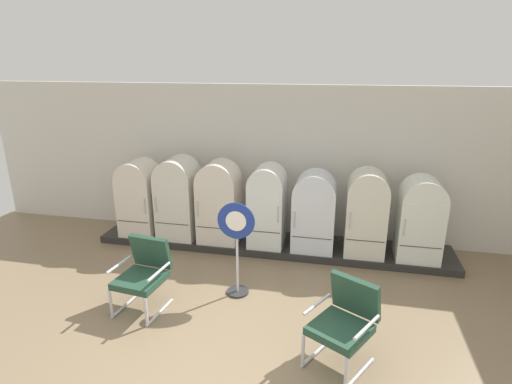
{
  "coord_description": "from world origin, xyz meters",
  "views": [
    {
      "loc": [
        1.13,
        -3.59,
        3.22
      ],
      "look_at": [
        -0.22,
        2.75,
        1.12
      ],
      "focal_mm": 28.55,
      "sensor_mm": 36.0,
      "label": 1
    }
  ],
  "objects_px": {
    "refrigerator_3": "(267,203)",
    "armchair_right": "(345,319)",
    "refrigerator_1": "(178,195)",
    "refrigerator_5": "(366,210)",
    "armchair_left": "(144,271)",
    "refrigerator_2": "(219,200)",
    "refrigerator_0": "(139,195)",
    "refrigerator_4": "(314,210)",
    "sign_stand": "(237,248)",
    "refrigerator_6": "(420,217)"
  },
  "relations": [
    {
      "from": "refrigerator_3",
      "to": "armchair_right",
      "type": "relative_size",
      "value": 1.47
    },
    {
      "from": "refrigerator_1",
      "to": "refrigerator_3",
      "type": "relative_size",
      "value": 1.04
    },
    {
      "from": "refrigerator_1",
      "to": "refrigerator_5",
      "type": "distance_m",
      "value": 3.3
    },
    {
      "from": "refrigerator_1",
      "to": "armchair_left",
      "type": "relative_size",
      "value": 1.52
    },
    {
      "from": "refrigerator_1",
      "to": "refrigerator_5",
      "type": "bearing_deg",
      "value": -0.33
    },
    {
      "from": "refrigerator_2",
      "to": "armchair_left",
      "type": "xyz_separation_m",
      "value": [
        -0.44,
        -2.04,
        -0.36
      ]
    },
    {
      "from": "refrigerator_0",
      "to": "refrigerator_4",
      "type": "distance_m",
      "value": 3.2
    },
    {
      "from": "refrigerator_3",
      "to": "refrigerator_5",
      "type": "bearing_deg",
      "value": 0.06
    },
    {
      "from": "sign_stand",
      "to": "refrigerator_6",
      "type": "bearing_deg",
      "value": 29.29
    },
    {
      "from": "refrigerator_4",
      "to": "armchair_left",
      "type": "relative_size",
      "value": 1.41
    },
    {
      "from": "refrigerator_3",
      "to": "refrigerator_6",
      "type": "height_order",
      "value": "refrigerator_3"
    },
    {
      "from": "refrigerator_1",
      "to": "sign_stand",
      "type": "relative_size",
      "value": 1.06
    },
    {
      "from": "refrigerator_1",
      "to": "armchair_left",
      "type": "bearing_deg",
      "value": -80.65
    },
    {
      "from": "refrigerator_5",
      "to": "armchair_right",
      "type": "distance_m",
      "value": 2.63
    },
    {
      "from": "refrigerator_2",
      "to": "refrigerator_5",
      "type": "distance_m",
      "value": 2.52
    },
    {
      "from": "refrigerator_0",
      "to": "armchair_left",
      "type": "bearing_deg",
      "value": -62.01
    },
    {
      "from": "refrigerator_3",
      "to": "refrigerator_6",
      "type": "relative_size",
      "value": 1.04
    },
    {
      "from": "refrigerator_3",
      "to": "armchair_right",
      "type": "bearing_deg",
      "value": -62.49
    },
    {
      "from": "refrigerator_2",
      "to": "refrigerator_6",
      "type": "relative_size",
      "value": 1.07
    },
    {
      "from": "refrigerator_0",
      "to": "refrigerator_6",
      "type": "bearing_deg",
      "value": -0.1
    },
    {
      "from": "refrigerator_0",
      "to": "refrigerator_4",
      "type": "relative_size",
      "value": 1.02
    },
    {
      "from": "armchair_right",
      "to": "refrigerator_0",
      "type": "bearing_deg",
      "value": 145.37
    },
    {
      "from": "refrigerator_1",
      "to": "refrigerator_2",
      "type": "xyz_separation_m",
      "value": [
        0.78,
        -0.05,
        -0.01
      ]
    },
    {
      "from": "refrigerator_0",
      "to": "refrigerator_1",
      "type": "height_order",
      "value": "refrigerator_1"
    },
    {
      "from": "refrigerator_0",
      "to": "sign_stand",
      "type": "distance_m",
      "value": 2.7
    },
    {
      "from": "refrigerator_3",
      "to": "refrigerator_5",
      "type": "relative_size",
      "value": 1.0
    },
    {
      "from": "refrigerator_1",
      "to": "refrigerator_6",
      "type": "relative_size",
      "value": 1.08
    },
    {
      "from": "refrigerator_4",
      "to": "armchair_right",
      "type": "height_order",
      "value": "refrigerator_4"
    },
    {
      "from": "refrigerator_2",
      "to": "refrigerator_4",
      "type": "xyz_separation_m",
      "value": [
        1.66,
        0.01,
        -0.05
      ]
    },
    {
      "from": "refrigerator_6",
      "to": "armchair_right",
      "type": "distance_m",
      "value": 2.84
    },
    {
      "from": "refrigerator_2",
      "to": "armchair_right",
      "type": "bearing_deg",
      "value": -49.23
    },
    {
      "from": "refrigerator_1",
      "to": "refrigerator_4",
      "type": "distance_m",
      "value": 2.45
    },
    {
      "from": "refrigerator_5",
      "to": "sign_stand",
      "type": "relative_size",
      "value": 1.02
    },
    {
      "from": "refrigerator_3",
      "to": "armchair_left",
      "type": "distance_m",
      "value": 2.46
    },
    {
      "from": "armchair_right",
      "to": "refrigerator_1",
      "type": "bearing_deg",
      "value": 138.91
    },
    {
      "from": "refrigerator_2",
      "to": "refrigerator_4",
      "type": "relative_size",
      "value": 1.07
    },
    {
      "from": "refrigerator_2",
      "to": "refrigerator_5",
      "type": "height_order",
      "value": "refrigerator_2"
    },
    {
      "from": "refrigerator_1",
      "to": "refrigerator_6",
      "type": "distance_m",
      "value": 4.14
    },
    {
      "from": "refrigerator_0",
      "to": "sign_stand",
      "type": "bearing_deg",
      "value": -33.77
    },
    {
      "from": "refrigerator_5",
      "to": "armchair_left",
      "type": "distance_m",
      "value": 3.62
    },
    {
      "from": "refrigerator_0",
      "to": "refrigerator_4",
      "type": "bearing_deg",
      "value": -0.4
    },
    {
      "from": "refrigerator_1",
      "to": "refrigerator_4",
      "type": "xyz_separation_m",
      "value": [
        2.45,
        -0.05,
        -0.07
      ]
    },
    {
      "from": "refrigerator_2",
      "to": "refrigerator_3",
      "type": "distance_m",
      "value": 0.86
    },
    {
      "from": "refrigerator_2",
      "to": "armchair_left",
      "type": "height_order",
      "value": "refrigerator_2"
    },
    {
      "from": "refrigerator_4",
      "to": "armchair_right",
      "type": "xyz_separation_m",
      "value": [
        0.54,
        -2.56,
        -0.3
      ]
    },
    {
      "from": "refrigerator_2",
      "to": "sign_stand",
      "type": "distance_m",
      "value": 1.64
    },
    {
      "from": "armchair_left",
      "to": "armchair_right",
      "type": "distance_m",
      "value": 2.7
    },
    {
      "from": "refrigerator_6",
      "to": "refrigerator_5",
      "type": "bearing_deg",
      "value": 179.14
    },
    {
      "from": "refrigerator_6",
      "to": "armchair_left",
      "type": "distance_m",
      "value": 4.33
    },
    {
      "from": "refrigerator_5",
      "to": "armchair_right",
      "type": "height_order",
      "value": "refrigerator_5"
    }
  ]
}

